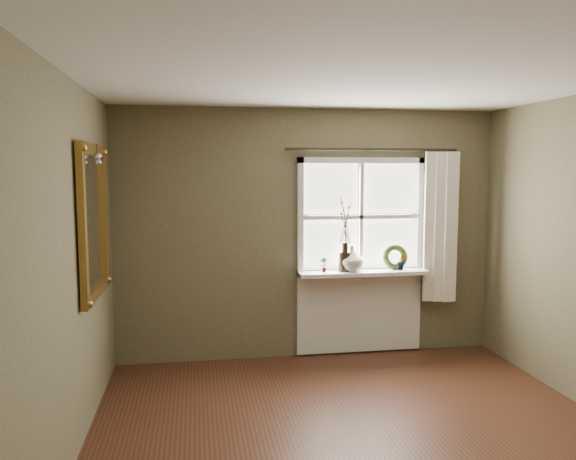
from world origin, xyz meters
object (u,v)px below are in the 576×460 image
(cream_vase, at_px, (352,259))
(gilt_mirror, at_px, (93,221))
(wreath, at_px, (395,260))
(dark_jug, at_px, (345,262))

(cream_vase, bearing_deg, gilt_mirror, -157.49)
(wreath, relative_size, gilt_mirror, 0.22)
(wreath, bearing_deg, cream_vase, -173.15)
(dark_jug, height_order, wreath, wreath)
(cream_vase, distance_m, wreath, 0.49)
(cream_vase, relative_size, gilt_mirror, 0.22)
(cream_vase, height_order, gilt_mirror, gilt_mirror)
(dark_jug, height_order, gilt_mirror, gilt_mirror)
(cream_vase, bearing_deg, wreath, 4.71)
(dark_jug, xyz_separation_m, gilt_mirror, (-2.32, -0.99, 0.55))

